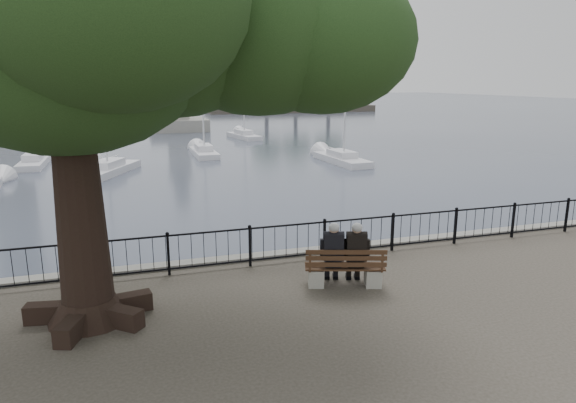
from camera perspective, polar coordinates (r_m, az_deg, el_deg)
name	(u,v)px	position (r m, az deg, el deg)	size (l,w,h in m)	color
harbor	(282,273)	(13.95, -0.63, -7.96)	(260.00, 260.00, 1.20)	gray
railing	(288,241)	(13.15, 0.00, -4.42)	(22.06, 0.06, 1.00)	black
bench	(345,272)	(11.79, 6.32, -7.82)	(1.87, 1.06, 0.95)	gray
person_left	(333,256)	(11.73, 5.01, -6.01)	(0.59, 0.82, 1.50)	black
person_right	(355,256)	(11.79, 7.49, -5.99)	(0.59, 0.82, 1.50)	black
tree	(111,13)	(10.18, -19.04, 19.17)	(10.66, 7.44, 8.70)	black
lion_monument	(177,110)	(59.73, -12.18, 9.94)	(6.28, 6.28, 9.19)	gray
sailboat_b	(108,168)	(33.05, -19.37, 3.53)	(3.99, 6.11, 13.13)	silver
sailboat_d	(342,158)	(35.66, 6.00, 4.79)	(2.02, 6.12, 11.00)	silver
sailboat_e	(33,161)	(38.13, -26.43, 4.06)	(1.49, 5.34, 11.13)	silver
sailboat_f	(204,151)	(39.46, -9.34, 5.53)	(1.56, 5.49, 11.02)	silver
sailboat_g	(244,135)	(50.82, -4.93, 7.37)	(2.45, 5.77, 10.77)	silver
far_shore	(294,89)	(93.62, 0.70, 12.39)	(30.00, 8.60, 9.18)	#37322A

